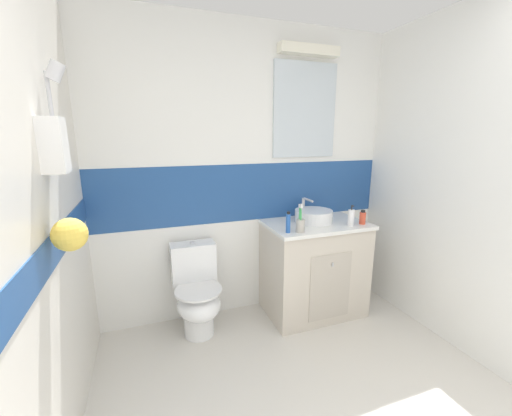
{
  "coord_description": "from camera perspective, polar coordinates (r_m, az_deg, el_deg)",
  "views": [
    {
      "loc": [
        -0.86,
        -0.18,
        1.59
      ],
      "look_at": [
        -0.1,
        1.96,
        1.06
      ],
      "focal_mm": 22.0,
      "sensor_mm": 36.0,
      "label": 1
    }
  ],
  "objects": [
    {
      "name": "ground_plane",
      "position": [
        2.29,
        10.25,
        -31.9
      ],
      "size": [
        3.2,
        3.48,
        0.04
      ],
      "primitive_type": "cube",
      "color": "beige"
    },
    {
      "name": "toothbrush_cup",
      "position": [
        2.48,
        8.06,
        -2.95
      ],
      "size": [
        0.07,
        0.07,
        0.23
      ],
      "color": "#B2ADA3",
      "rests_on": "vanity_cabinet"
    },
    {
      "name": "toothpaste_tube_upright",
      "position": [
        2.45,
        5.87,
        -2.68
      ],
      "size": [
        0.04,
        0.04,
        0.17
      ],
      "color": "#2659B2",
      "rests_on": "vanity_cabinet"
    },
    {
      "name": "wall_back_tiled",
      "position": [
        2.79,
        -1.39,
        6.33
      ],
      "size": [
        3.2,
        0.2,
        2.5
      ],
      "color": "white",
      "rests_on": "ground_plane"
    },
    {
      "name": "wall_left_shower_alcove",
      "position": [
        1.5,
        -38.0,
        -2.93
      ],
      "size": [
        0.27,
        3.48,
        2.5
      ],
      "color": "silver",
      "rests_on": "ground_plane"
    },
    {
      "name": "sink_basin",
      "position": [
        2.79,
        10.4,
        -1.34
      ],
      "size": [
        0.33,
        0.37,
        0.19
      ],
      "color": "white",
      "rests_on": "vanity_cabinet"
    },
    {
      "name": "wall_right_plain",
      "position": [
        2.63,
        37.98,
        2.84
      ],
      "size": [
        0.1,
        3.48,
        2.5
      ],
      "primitive_type": "cube",
      "color": "white",
      "rests_on": "ground_plane"
    },
    {
      "name": "soap_dispenser",
      "position": [
        2.74,
        16.9,
        -1.68
      ],
      "size": [
        0.05,
        0.05,
        0.18
      ],
      "color": "white",
      "rests_on": "vanity_cabinet"
    },
    {
      "name": "vanity_cabinet",
      "position": [
        2.93,
        10.42,
        -10.61
      ],
      "size": [
        0.87,
        0.58,
        0.85
      ],
      "color": "beige",
      "rests_on": "ground_plane"
    },
    {
      "name": "lotion_bottle_short",
      "position": [
        2.83,
        18.81,
        -1.65
      ],
      "size": [
        0.05,
        0.05,
        0.12
      ],
      "color": "#D84C33",
      "rests_on": "vanity_cabinet"
    },
    {
      "name": "toilet",
      "position": [
        2.66,
        -10.65,
        -15.0
      ],
      "size": [
        0.37,
        0.5,
        0.74
      ],
      "color": "white",
      "rests_on": "ground_plane"
    }
  ]
}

